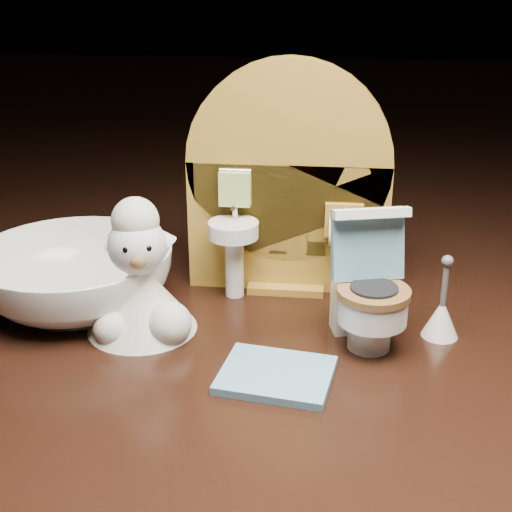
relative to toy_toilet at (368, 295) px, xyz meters
The scene contains 6 objects.
backdrop_panel 0.09m from the toy_toilet, 126.93° to the left, with size 0.13×0.05×0.15m.
toy_toilet is the anchor object (origin of this frame).
bath_mat 0.07m from the toy_toilet, 135.61° to the right, with size 0.06×0.05×0.00m, color #6395AC.
toilet_brush 0.05m from the toy_toilet, 13.84° to the left, with size 0.02×0.02×0.05m.
plush_lamb 0.13m from the toy_toilet, behind, with size 0.07×0.07×0.08m.
ceramic_bowl 0.18m from the toy_toilet, behind, with size 0.12×0.12×0.04m, color white.
Camera 1 is at (0.03, -0.37, 0.21)m, focal length 50.00 mm.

